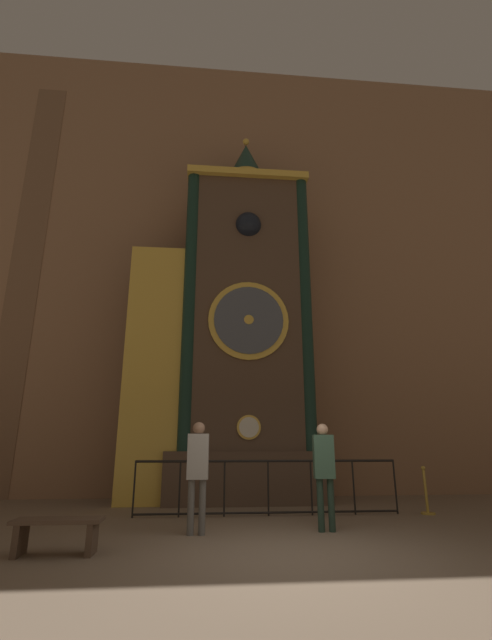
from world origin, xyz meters
TOP-DOWN VIEW (x-y plane):
  - ground_plane at (0.00, 0.00)m, footprint 28.00×28.00m
  - cathedral_back_wall at (-0.09, 6.57)m, footprint 24.00×0.32m
  - clock_tower at (-0.58, 5.30)m, footprint 5.09×1.81m
  - railing_fence at (0.14, 3.27)m, footprint 5.37×0.05m
  - visitor_near at (-1.27, 1.52)m, footprint 0.35×0.24m
  - visitor_far at (0.86, 1.59)m, footprint 0.36×0.26m
  - stanchion_post at (3.41, 3.17)m, footprint 0.28×0.28m
  - visitor_bench at (-3.05, 0.42)m, footprint 1.13×0.40m

SIDE VIEW (x-z plane):
  - ground_plane at x=0.00m, z-range 0.00..0.00m
  - stanchion_post at x=3.41m, z-range -0.17..0.76m
  - visitor_bench at x=-3.05m, z-range 0.09..0.53m
  - railing_fence at x=0.14m, z-range 0.06..1.13m
  - visitor_far at x=0.86m, z-range 0.17..1.89m
  - visitor_near at x=-1.27m, z-range 0.17..1.90m
  - clock_tower at x=-0.58m, z-range -0.96..9.58m
  - cathedral_back_wall at x=-0.09m, z-range -0.01..14.34m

